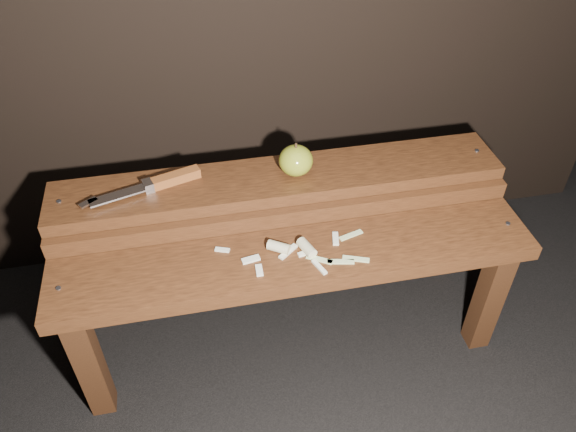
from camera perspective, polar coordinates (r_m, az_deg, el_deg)
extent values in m
plane|color=black|center=(1.72, 0.41, -12.65)|extent=(60.00, 60.00, 0.00)
cube|color=#321A0C|center=(1.53, -19.52, -13.94)|extent=(0.06, 0.06, 0.38)
cube|color=#321A0C|center=(1.68, 19.72, -7.83)|extent=(0.06, 0.06, 0.38)
cube|color=#42220F|center=(1.39, 0.91, -4.49)|extent=(1.20, 0.20, 0.04)
cylinder|color=slate|center=(1.40, -22.30, -6.81)|extent=(0.01, 0.01, 0.00)
cylinder|color=slate|center=(1.56, 21.45, -0.72)|extent=(0.01, 0.01, 0.00)
cube|color=#321A0C|center=(1.70, -19.21, -4.93)|extent=(0.06, 0.06, 0.46)
cube|color=#321A0C|center=(1.83, 15.90, -0.16)|extent=(0.06, 0.06, 0.46)
cube|color=#42220F|center=(1.44, -0.04, -0.17)|extent=(1.20, 0.02, 0.05)
cube|color=#42220F|center=(1.50, -0.84, 3.58)|extent=(1.20, 0.18, 0.04)
cylinder|color=slate|center=(1.51, -22.25, 1.37)|extent=(0.01, 0.01, 0.00)
cylinder|color=slate|center=(1.66, 18.63, 6.31)|extent=(0.01, 0.01, 0.00)
ellipsoid|color=olive|center=(1.47, 0.80, 5.66)|extent=(0.09, 0.09, 0.08)
cylinder|color=#382314|center=(1.44, 0.82, 7.17)|extent=(0.01, 0.01, 0.01)
cube|color=brown|center=(1.48, -11.31, 3.84)|extent=(0.13, 0.07, 0.03)
cube|color=silver|center=(1.47, -14.03, 2.96)|extent=(0.03, 0.04, 0.03)
cube|color=silver|center=(1.46, -17.00, 1.99)|extent=(0.14, 0.07, 0.00)
cube|color=silver|center=(1.46, -19.64, 1.30)|extent=(0.05, 0.04, 0.00)
cube|color=beige|center=(1.39, -6.69, -3.43)|extent=(0.04, 0.02, 0.01)
cube|color=beige|center=(1.37, 1.74, -3.80)|extent=(0.04, 0.02, 0.01)
cube|color=beige|center=(1.36, -3.80, -4.42)|extent=(0.05, 0.02, 0.01)
cube|color=beige|center=(1.41, 4.85, -2.30)|extent=(0.02, 0.05, 0.01)
cube|color=beige|center=(1.34, 3.19, -5.19)|extent=(0.03, 0.05, 0.01)
cube|color=beige|center=(1.37, 0.01, -3.64)|extent=(0.05, 0.05, 0.01)
cube|color=beige|center=(1.33, -2.94, -5.53)|extent=(0.02, 0.04, 0.01)
cylinder|color=#C9BB8C|center=(1.37, -0.96, -3.17)|extent=(0.06, 0.05, 0.03)
cylinder|color=#C9BB8C|center=(1.37, 1.91, -3.24)|extent=(0.04, 0.06, 0.03)
cube|color=#BCC988|center=(1.36, 3.21, -4.42)|extent=(0.06, 0.05, 0.00)
cube|color=#BCC988|center=(1.43, 6.41, -1.95)|extent=(0.07, 0.03, 0.00)
cube|color=#BCC988|center=(1.37, 6.91, -4.35)|extent=(0.07, 0.04, 0.00)
cube|color=#BCC988|center=(1.36, 5.38, -4.64)|extent=(0.07, 0.03, 0.00)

